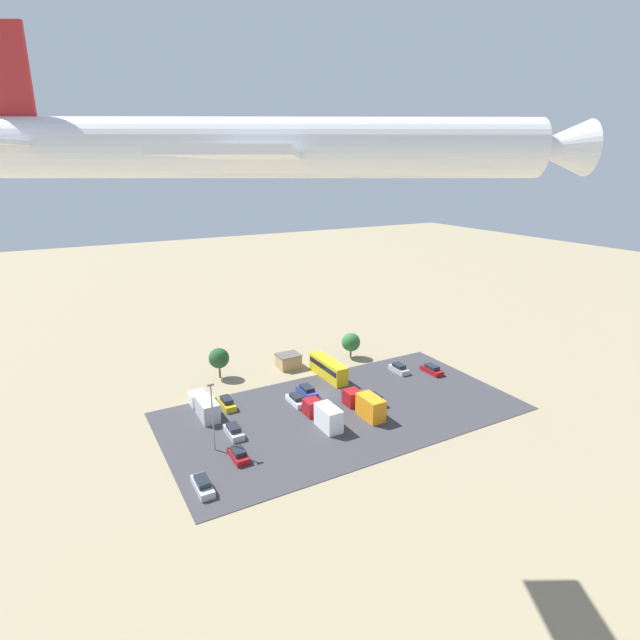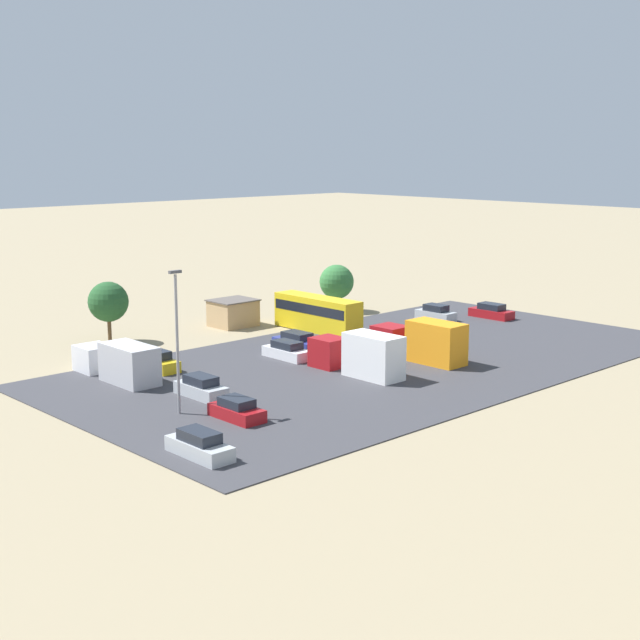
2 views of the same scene
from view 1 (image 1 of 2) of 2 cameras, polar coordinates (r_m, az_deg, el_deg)
name	(u,v)px [view 1 (image 1 of 2)]	position (r m, az deg, el deg)	size (l,w,h in m)	color
ground_plane	(321,394)	(86.96, 0.13, -8.43)	(400.00, 400.00, 0.00)	gray
parking_lot_surface	(343,411)	(81.31, 2.69, -10.35)	(56.15, 29.41, 0.08)	#38383D
shed_building	(288,361)	(97.38, -3.63, -4.69)	(4.40, 3.83, 2.74)	tan
bus	(328,368)	(92.55, 0.95, -5.50)	(2.47, 10.24, 3.40)	gold
parked_car_0	(296,400)	(83.36, -2.72, -9.10)	(1.86, 4.63, 1.51)	silver
parked_car_1	(227,403)	(83.48, -10.61, -9.32)	(1.75, 4.71, 1.65)	gold
parked_car_2	(432,370)	(97.19, 12.66, -5.55)	(1.89, 4.75, 1.54)	maroon
parked_car_3	(234,431)	(75.31, -9.84, -12.41)	(1.83, 4.46, 1.57)	#ADB2B7
parked_car_4	(399,369)	(96.33, 9.00, -5.52)	(1.80, 4.31, 1.64)	#ADB2B7
parked_car_5	(239,455)	(69.90, -9.30, -14.95)	(1.84, 4.16, 1.47)	maroon
parked_car_6	(307,391)	(86.39, -1.50, -8.10)	(1.99, 4.72, 1.51)	navy
parked_car_7	(375,400)	(83.69, 6.27, -9.06)	(1.83, 4.28, 1.59)	maroon
parked_car_8	(203,485)	(65.01, -13.27, -17.90)	(1.75, 4.74, 1.57)	#ADB2B7
parked_truck_0	(365,405)	(79.90, 5.20, -9.60)	(2.50, 8.97, 3.53)	maroon
parked_truck_1	(324,415)	(76.63, 0.44, -10.77)	(2.42, 8.74, 3.50)	maroon
parked_truck_2	(205,406)	(81.63, -13.04, -9.58)	(2.56, 9.31, 3.01)	silver
tree_near_shed	(219,358)	(93.63, -11.48, -4.30)	(3.76, 3.76, 5.75)	brown
tree_apron_mid	(351,342)	(101.69, 3.55, -2.55)	(3.82, 3.82, 5.24)	brown
light_pole_lot_centre	(213,415)	(70.07, -12.17, -10.55)	(0.90, 0.28, 9.88)	gray
airplane	(283,148)	(34.47, -4.28, 19.00)	(36.94, 31.14, 9.24)	white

